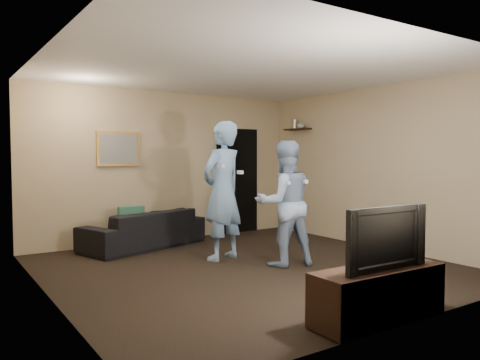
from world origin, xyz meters
TOP-DOWN VIEW (x-y plane):
  - ground at (0.00, 0.00)m, footprint 5.00×5.00m
  - ceiling at (0.00, 0.00)m, footprint 5.00×5.00m
  - wall_back at (0.00, 2.50)m, footprint 5.00×0.04m
  - wall_front at (0.00, -2.50)m, footprint 5.00×0.04m
  - wall_left at (-2.50, 0.00)m, footprint 0.04×5.00m
  - wall_right at (2.50, 0.00)m, footprint 0.04×5.00m
  - sofa at (-0.64, 2.06)m, footprint 2.20×1.39m
  - throw_pillow at (-0.85, 2.06)m, footprint 0.41×0.17m
  - painting_frame at (-0.90, 2.48)m, footprint 0.72×0.05m
  - painting_canvas at (-0.90, 2.45)m, footprint 0.62×0.01m
  - doorway at (1.45, 2.47)m, footprint 0.90×0.06m
  - light_switch at (0.85, 2.48)m, footprint 0.08×0.02m
  - wall_shelf at (2.39, 1.80)m, footprint 0.20×0.60m
  - shelf_vase at (2.39, 1.71)m, footprint 0.16×0.16m
  - shelf_figurine at (2.39, 1.88)m, footprint 0.06×0.06m
  - tv_console at (-0.21, -2.32)m, footprint 1.34×0.46m
  - television at (-0.21, -2.32)m, footprint 0.97×0.15m
  - wii_player_left at (-0.04, 0.60)m, footprint 0.82×0.66m
  - wii_player_right at (0.47, -0.17)m, footprint 0.96×0.83m

SIDE VIEW (x-z plane):
  - ground at x=0.00m, z-range 0.00..0.00m
  - tv_console at x=-0.21m, z-range 0.01..0.49m
  - sofa at x=-0.64m, z-range 0.00..0.60m
  - throw_pillow at x=-0.85m, z-range 0.28..0.68m
  - television at x=-0.21m, z-range 0.49..1.05m
  - wii_player_right at x=0.47m, z-range 0.00..1.69m
  - wii_player_left at x=-0.04m, z-range 0.00..1.97m
  - doorway at x=1.45m, z-range 0.00..2.00m
  - wall_back at x=0.00m, z-range 0.00..2.60m
  - wall_front at x=0.00m, z-range 0.00..2.60m
  - wall_left at x=-2.50m, z-range 0.00..2.60m
  - wall_right at x=2.50m, z-range 0.00..2.60m
  - light_switch at x=0.85m, z-range 1.24..1.36m
  - painting_frame at x=-0.90m, z-range 1.32..1.89m
  - painting_canvas at x=-0.90m, z-range 1.37..1.83m
  - wall_shelf at x=2.39m, z-range 1.98..2.00m
  - shelf_vase at x=2.39m, z-range 2.00..2.15m
  - shelf_figurine at x=2.39m, z-range 2.00..2.18m
  - ceiling at x=0.00m, z-range 2.58..2.62m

